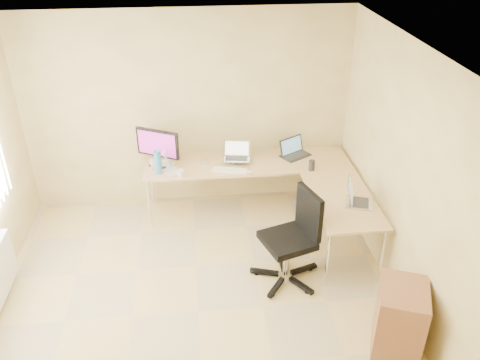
{
  "coord_description": "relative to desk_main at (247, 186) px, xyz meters",
  "views": [
    {
      "loc": [
        0.03,
        -3.79,
        3.73
      ],
      "look_at": [
        0.55,
        1.1,
        0.9
      ],
      "focal_mm": 37.23,
      "sensor_mm": 36.0,
      "label": 1
    }
  ],
  "objects": [
    {
      "name": "water_bottle",
      "position": [
        -1.13,
        -0.17,
        0.52
      ],
      "size": [
        0.11,
        0.11,
        0.3
      ],
      "primitive_type": "cylinder",
      "rotation": [
        0.0,
        0.0,
        -0.3
      ],
      "color": "teal",
      "rests_on": "desk_main"
    },
    {
      "name": "desk_main",
      "position": [
        0.0,
        0.0,
        0.0
      ],
      "size": [
        2.65,
        0.7,
        0.73
      ],
      "primitive_type": "cube",
      "color": "tan",
      "rests_on": "ground"
    },
    {
      "name": "book_stack",
      "position": [
        -0.1,
        0.13,
        0.39
      ],
      "size": [
        0.29,
        0.35,
        0.05
      ],
      "primitive_type": "cube",
      "rotation": [
        0.0,
        0.0,
        0.23
      ],
      "color": "#137A66",
      "rests_on": "desk_main"
    },
    {
      "name": "white_box",
      "position": [
        -1.13,
        0.03,
        0.41
      ],
      "size": [
        0.25,
        0.21,
        0.08
      ],
      "primitive_type": "cube",
      "rotation": [
        0.0,
        0.0,
        0.24
      ],
      "color": "silver",
      "rests_on": "desk_main"
    },
    {
      "name": "cd_stack",
      "position": [
        -0.54,
        0.01,
        0.38
      ],
      "size": [
        0.14,
        0.14,
        0.03
      ],
      "primitive_type": "cylinder",
      "rotation": [
        0.0,
        0.0,
        -0.1
      ],
      "color": "white",
      "rests_on": "desk_main"
    },
    {
      "name": "desk_return",
      "position": [
        0.98,
        -1.0,
        0.0
      ],
      "size": [
        0.7,
        1.3,
        0.73
      ],
      "primitive_type": "cube",
      "color": "tan",
      "rests_on": "ground"
    },
    {
      "name": "ceiling",
      "position": [
        -0.72,
        -1.85,
        2.24
      ],
      "size": [
        4.5,
        4.5,
        0.0
      ],
      "primitive_type": "plane",
      "rotation": [
        3.14,
        0.0,
        0.0
      ],
      "color": "white",
      "rests_on": "ground"
    },
    {
      "name": "laptop_black",
      "position": [
        0.65,
        0.1,
        0.48
      ],
      "size": [
        0.46,
        0.43,
        0.24
      ],
      "primitive_type": "cube",
      "rotation": [
        0.0,
        0.0,
        0.55
      ],
      "color": "black",
      "rests_on": "desk_main"
    },
    {
      "name": "black_cup",
      "position": [
        0.77,
        -0.3,
        0.43
      ],
      "size": [
        0.09,
        0.09,
        0.13
      ],
      "primitive_type": "cylinder",
      "rotation": [
        0.0,
        0.0,
        0.15
      ],
      "color": "#252424",
      "rests_on": "desk_main"
    },
    {
      "name": "mouse",
      "position": [
        -0.02,
        -0.3,
        0.38
      ],
      "size": [
        0.1,
        0.07,
        0.03
      ],
      "primitive_type": "ellipsoid",
      "rotation": [
        0.0,
        0.0,
        -0.18
      ],
      "color": "white",
      "rests_on": "desk_main"
    },
    {
      "name": "office_chair",
      "position": [
        0.26,
        -1.44,
        0.14
      ],
      "size": [
        0.82,
        0.82,
        1.08
      ],
      "primitive_type": "cube",
      "rotation": [
        0.0,
        0.0,
        0.32
      ],
      "color": "black",
      "rests_on": "ground"
    },
    {
      "name": "laptop_center",
      "position": [
        -0.14,
        -0.0,
        0.53
      ],
      "size": [
        0.38,
        0.31,
        0.22
      ],
      "primitive_type": "cube",
      "rotation": [
        0.0,
        0.0,
        -0.16
      ],
      "color": "#B6B6B6",
      "rests_on": "desk_main"
    },
    {
      "name": "laptop_return",
      "position": [
        1.13,
        -1.12,
        0.48
      ],
      "size": [
        0.42,
        0.37,
        0.23
      ],
      "primitive_type": "cube",
      "rotation": [
        0.0,
        0.0,
        1.24
      ],
      "color": "silver",
      "rests_on": "desk_return"
    },
    {
      "name": "monitor",
      "position": [
        -1.13,
        0.03,
        0.61
      ],
      "size": [
        0.6,
        0.43,
        0.49
      ],
      "primitive_type": "cube",
      "rotation": [
        0.0,
        0.0,
        -0.48
      ],
      "color": "black",
      "rests_on": "desk_main"
    },
    {
      "name": "keyboard",
      "position": [
        -0.25,
        -0.21,
        0.38
      ],
      "size": [
        0.45,
        0.23,
        0.02
      ],
      "primitive_type": "cube",
      "rotation": [
        0.0,
        0.0,
        -0.27
      ],
      "color": "white",
      "rests_on": "desk_main"
    },
    {
      "name": "papers",
      "position": [
        -0.97,
        -0.14,
        0.37
      ],
      "size": [
        0.28,
        0.32,
        0.01
      ],
      "primitive_type": "cube",
      "rotation": [
        0.0,
        0.0,
        0.47
      ],
      "color": "silver",
      "rests_on": "desk_main"
    },
    {
      "name": "cabinet",
      "position": [
        1.1,
        -2.52,
        -0.01
      ],
      "size": [
        0.58,
        0.64,
        0.72
      ],
      "primitive_type": "cube",
      "rotation": [
        0.0,
        0.0,
        -0.38
      ],
      "color": "brown",
      "rests_on": "ground"
    },
    {
      "name": "wall_back",
      "position": [
        -0.72,
        0.4,
        0.93
      ],
      "size": [
        4.5,
        0.0,
        4.5
      ],
      "primitive_type": "plane",
      "rotation": [
        1.57,
        0.0,
        0.0
      ],
      "color": "beige",
      "rests_on": "ground"
    },
    {
      "name": "mug",
      "position": [
        -0.86,
        -0.3,
        0.41
      ],
      "size": [
        0.1,
        0.1,
        0.09
      ],
      "primitive_type": "imported",
      "rotation": [
        0.0,
        0.0,
        -0.1
      ],
      "color": "white",
      "rests_on": "desk_main"
    },
    {
      "name": "floor",
      "position": [
        -0.72,
        -1.85,
        -0.36
      ],
      "size": [
        4.5,
        4.5,
        0.0
      ],
      "primitive_type": "plane",
      "color": "tan",
      "rests_on": "ground"
    },
    {
      "name": "wall_right",
      "position": [
        1.38,
        -1.85,
        0.93
      ],
      "size": [
        0.0,
        4.5,
        4.5
      ],
      "primitive_type": "plane",
      "rotation": [
        1.57,
        0.0,
        -1.57
      ],
      "color": "beige",
      "rests_on": "ground"
    },
    {
      "name": "desk_fan",
      "position": [
        -0.97,
        0.04,
        0.5
      ],
      "size": [
        0.27,
        0.27,
        0.26
      ],
      "primitive_type": "cylinder",
      "rotation": [
        0.0,
        0.0,
        0.43
      ],
      "color": "white",
      "rests_on": "desk_main"
    }
  ]
}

